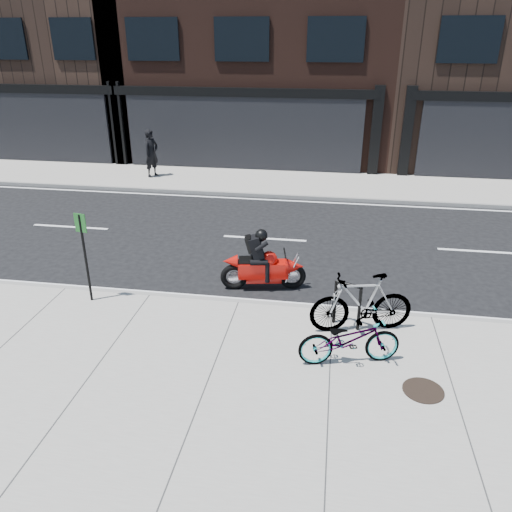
% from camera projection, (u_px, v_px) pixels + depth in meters
% --- Properties ---
extents(ground, '(120.00, 120.00, 0.00)m').
position_uv_depth(ground, '(253.00, 268.00, 12.57)').
color(ground, black).
rests_on(ground, ground).
extents(sidewalk_near, '(60.00, 6.00, 0.13)m').
position_uv_depth(sidewalk_near, '(203.00, 396.00, 8.04)').
color(sidewalk_near, gray).
rests_on(sidewalk_near, ground).
extents(sidewalk_far, '(60.00, 3.50, 0.13)m').
position_uv_depth(sidewalk_far, '(285.00, 183.00, 19.53)').
color(sidewalk_far, gray).
rests_on(sidewalk_far, ground).
extents(building_midwest, '(10.00, 10.00, 12.00)m').
position_uv_depth(building_midwest, '(64.00, 21.00, 24.92)').
color(building_midwest, black).
rests_on(building_midwest, ground).
extents(bike_rack, '(0.53, 0.26, 0.95)m').
position_uv_depth(bike_rack, '(347.00, 301.00, 9.62)').
color(bike_rack, black).
rests_on(bike_rack, sidewalk_near).
extents(bicycle_front, '(1.88, 1.05, 0.94)m').
position_uv_depth(bicycle_front, '(349.00, 339.00, 8.58)').
color(bicycle_front, gray).
rests_on(bicycle_front, sidewalk_near).
extents(bicycle_rear, '(2.07, 1.03, 1.20)m').
position_uv_depth(bicycle_rear, '(361.00, 303.00, 9.47)').
color(bicycle_rear, gray).
rests_on(bicycle_rear, sidewalk_near).
extents(motorcycle, '(1.96, 0.65, 1.47)m').
position_uv_depth(motorcycle, '(267.00, 265.00, 11.33)').
color(motorcycle, black).
rests_on(motorcycle, ground).
extents(pedestrian, '(0.68, 0.80, 1.86)m').
position_uv_depth(pedestrian, '(151.00, 153.00, 19.80)').
color(pedestrian, black).
rests_on(pedestrian, sidewalk_far).
extents(manhole_cover, '(0.69, 0.69, 0.02)m').
position_uv_depth(manhole_cover, '(423.00, 390.00, 8.05)').
color(manhole_cover, black).
rests_on(manhole_cover, sidewalk_near).
extents(sign_post, '(0.26, 0.07, 1.97)m').
position_uv_depth(sign_post, '(84.00, 250.00, 10.33)').
color(sign_post, black).
rests_on(sign_post, sidewalk_near).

